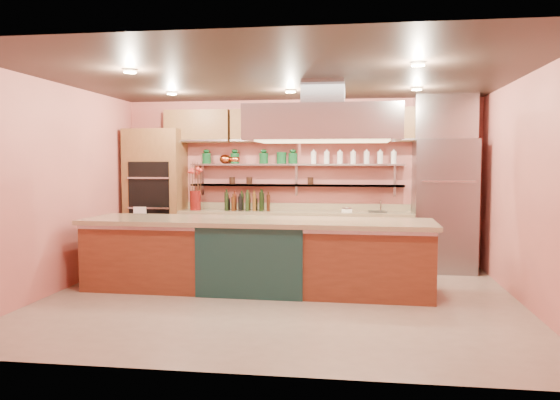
# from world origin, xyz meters

# --- Properties ---
(floor) EXTENTS (6.00, 5.00, 0.02)m
(floor) POSITION_xyz_m (0.00, 0.00, -0.01)
(floor) COLOR gray
(floor) RESTS_ON ground
(ceiling) EXTENTS (6.00, 5.00, 0.02)m
(ceiling) POSITION_xyz_m (0.00, 0.00, 2.80)
(ceiling) COLOR black
(ceiling) RESTS_ON wall_back
(wall_back) EXTENTS (6.00, 0.04, 2.80)m
(wall_back) POSITION_xyz_m (0.00, 2.50, 1.40)
(wall_back) COLOR #CB6A60
(wall_back) RESTS_ON floor
(wall_front) EXTENTS (6.00, 0.04, 2.80)m
(wall_front) POSITION_xyz_m (0.00, -2.50, 1.40)
(wall_front) COLOR #CB6A60
(wall_front) RESTS_ON floor
(wall_left) EXTENTS (0.04, 5.00, 2.80)m
(wall_left) POSITION_xyz_m (-3.00, 0.00, 1.40)
(wall_left) COLOR #CB6A60
(wall_left) RESTS_ON floor
(wall_right) EXTENTS (0.04, 5.00, 2.80)m
(wall_right) POSITION_xyz_m (3.00, 0.00, 1.40)
(wall_right) COLOR #CB6A60
(wall_right) RESTS_ON floor
(oven_stack) EXTENTS (0.95, 0.64, 2.30)m
(oven_stack) POSITION_xyz_m (-2.45, 2.18, 1.15)
(oven_stack) COLOR brown
(oven_stack) RESTS_ON floor
(refrigerator) EXTENTS (0.95, 0.72, 2.10)m
(refrigerator) POSITION_xyz_m (2.35, 2.14, 1.05)
(refrigerator) COLOR gray
(refrigerator) RESTS_ON floor
(back_counter) EXTENTS (3.84, 0.64, 0.93)m
(back_counter) POSITION_xyz_m (-0.05, 2.20, 0.47)
(back_counter) COLOR tan
(back_counter) RESTS_ON floor
(wall_shelf_lower) EXTENTS (3.60, 0.26, 0.03)m
(wall_shelf_lower) POSITION_xyz_m (-0.05, 2.37, 1.35)
(wall_shelf_lower) COLOR #A3A6A9
(wall_shelf_lower) RESTS_ON wall_back
(wall_shelf_upper) EXTENTS (3.60, 0.26, 0.03)m
(wall_shelf_upper) POSITION_xyz_m (-0.05, 2.37, 1.70)
(wall_shelf_upper) COLOR #A3A6A9
(wall_shelf_upper) RESTS_ON wall_back
(upper_cabinets) EXTENTS (4.60, 0.36, 0.55)m
(upper_cabinets) POSITION_xyz_m (0.00, 2.32, 2.35)
(upper_cabinets) COLOR brown
(upper_cabinets) RESTS_ON wall_back
(range_hood) EXTENTS (2.00, 1.00, 0.45)m
(range_hood) POSITION_xyz_m (0.53, 0.43, 2.25)
(range_hood) COLOR #A3A6A9
(range_hood) RESTS_ON ceiling
(ceiling_downlights) EXTENTS (4.00, 2.80, 0.02)m
(ceiling_downlights) POSITION_xyz_m (0.00, 0.20, 2.77)
(ceiling_downlights) COLOR #FFE5A5
(ceiling_downlights) RESTS_ON ceiling
(island) EXTENTS (4.67, 1.11, 0.97)m
(island) POSITION_xyz_m (-0.37, 0.43, 0.48)
(island) COLOR brown
(island) RESTS_ON floor
(flower_vase) EXTENTS (0.19, 0.19, 0.33)m
(flower_vase) POSITION_xyz_m (-1.74, 2.15, 1.09)
(flower_vase) COLOR #61100E
(flower_vase) RESTS_ON back_counter
(oil_bottle_cluster) EXTENTS (0.85, 0.57, 0.27)m
(oil_bottle_cluster) POSITION_xyz_m (-0.83, 2.15, 1.06)
(oil_bottle_cluster) COLOR black
(oil_bottle_cluster) RESTS_ON back_counter
(kitchen_scale) EXTENTS (0.18, 0.14, 0.09)m
(kitchen_scale) POSITION_xyz_m (0.82, 2.15, 0.98)
(kitchen_scale) COLOR white
(kitchen_scale) RESTS_ON back_counter
(bar_faucet) EXTENTS (0.03, 0.03, 0.19)m
(bar_faucet) POSITION_xyz_m (1.36, 2.25, 1.03)
(bar_faucet) COLOR silver
(bar_faucet) RESTS_ON back_counter
(copper_kettle) EXTENTS (0.22, 0.22, 0.16)m
(copper_kettle) POSITION_xyz_m (-1.27, 2.37, 1.79)
(copper_kettle) COLOR #D15B30
(copper_kettle) RESTS_ON wall_shelf_upper
(green_canister) EXTENTS (0.19, 0.19, 0.19)m
(green_canister) POSITION_xyz_m (-0.29, 2.37, 1.81)
(green_canister) COLOR #0E431E
(green_canister) RESTS_ON wall_shelf_upper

